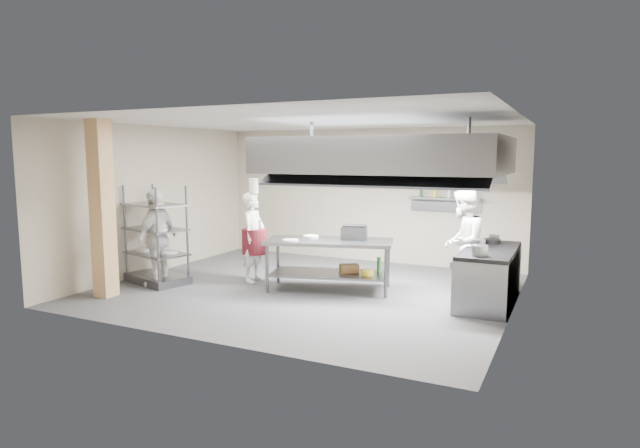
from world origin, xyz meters
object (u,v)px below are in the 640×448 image
at_px(island, 329,265).
at_px(chef_line, 463,243).
at_px(griddle, 354,233).
at_px(stockpot, 478,244).
at_px(cooking_range, 489,278).
at_px(chef_head, 254,237).
at_px(pass_rack, 156,234).
at_px(chef_plating, 157,238).

bearing_deg(island, chef_line, -0.00).
distance_m(griddle, stockpot, 2.18).
xyz_separation_m(griddle, stockpot, (2.17, -0.03, -0.05)).
distance_m(cooking_range, griddle, 2.42).
distance_m(chef_head, griddle, 1.97).
relative_size(pass_rack, chef_head, 1.08).
relative_size(island, griddle, 4.80).
xyz_separation_m(chef_head, griddle, (1.94, 0.31, 0.17)).
bearing_deg(stockpot, chef_plating, -166.21).
bearing_deg(cooking_range, chef_line, 151.42).
bearing_deg(chef_line, griddle, -77.74).
distance_m(chef_plating, griddle, 3.61).
bearing_deg(griddle, pass_rack, -178.54).
xyz_separation_m(cooking_range, stockpot, (-0.17, -0.09, 0.56)).
bearing_deg(cooking_range, pass_rack, -167.89).
xyz_separation_m(island, chef_line, (2.23, 0.63, 0.47)).
relative_size(island, chef_line, 1.21).
distance_m(island, chef_line, 2.36).
height_order(pass_rack, cooking_range, pass_rack).
distance_m(pass_rack, cooking_range, 6.03).
bearing_deg(chef_plating, griddle, 106.38).
bearing_deg(island, griddle, 24.31).
distance_m(chef_plating, stockpot, 5.67).
relative_size(chef_plating, griddle, 3.87).
bearing_deg(griddle, chef_line, -7.43).
height_order(chef_plating, stockpot, chef_plating).
distance_m(island, cooking_range, 2.73).
bearing_deg(island, cooking_range, -8.04).
xyz_separation_m(cooking_range, chef_line, (-0.48, 0.26, 0.50)).
relative_size(chef_line, chef_plating, 1.03).
bearing_deg(cooking_range, chef_plating, -165.75).
height_order(island, chef_head, chef_head).
bearing_deg(chef_head, island, -94.38).
distance_m(cooking_range, stockpot, 0.59).
xyz_separation_m(pass_rack, chef_plating, (0.20, -0.18, -0.03)).
bearing_deg(chef_head, chef_plating, 123.16).
height_order(chef_line, chef_plating, chef_line).
distance_m(island, chef_plating, 3.19).
distance_m(island, griddle, 0.74).
bearing_deg(pass_rack, chef_plating, -26.11).
height_order(pass_rack, chef_line, pass_rack).
height_order(island, chef_line, chef_line).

